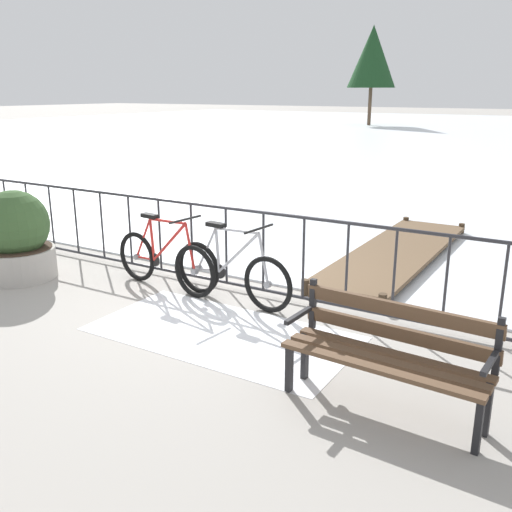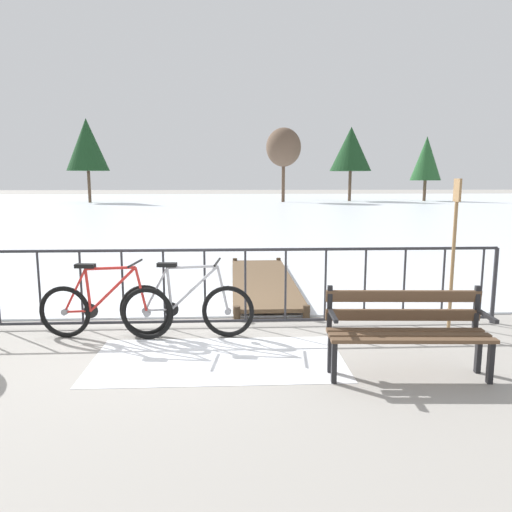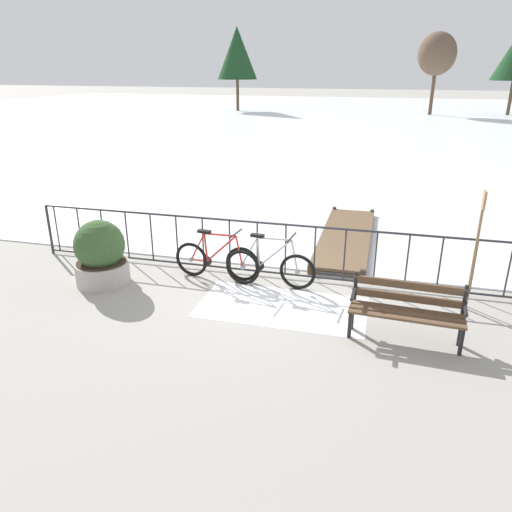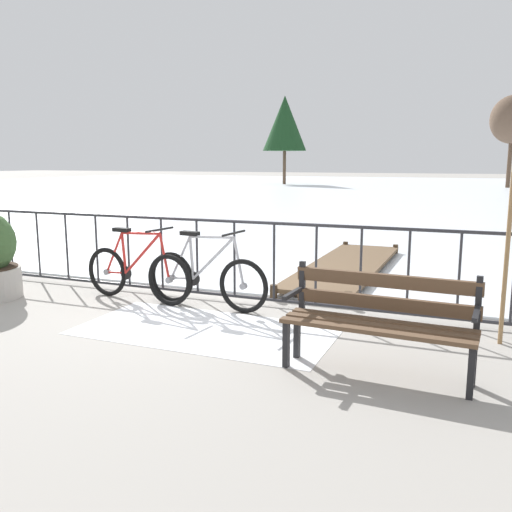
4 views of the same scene
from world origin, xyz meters
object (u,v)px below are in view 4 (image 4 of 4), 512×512
Objects in this scene: oar_upright at (509,231)px; park_bench at (380,315)px; bicycle_second at (137,273)px; bicycle_near_railing at (206,279)px.

park_bench is at bearing -129.72° from oar_upright.
oar_upright reaches higher than bicycle_second.
oar_upright is (4.34, -0.07, 0.77)m from bicycle_second.
oar_upright reaches higher than bicycle_near_railing.
oar_upright is at bearing -1.71° from bicycle_near_railing.
park_bench is (2.34, -1.31, 0.14)m from bicycle_near_railing.
oar_upright reaches higher than park_bench.
bicycle_near_railing is 1.00m from bicycle_second.
park_bench is 0.82× the size of oar_upright.
bicycle_near_railing is 3.44m from oar_upright.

